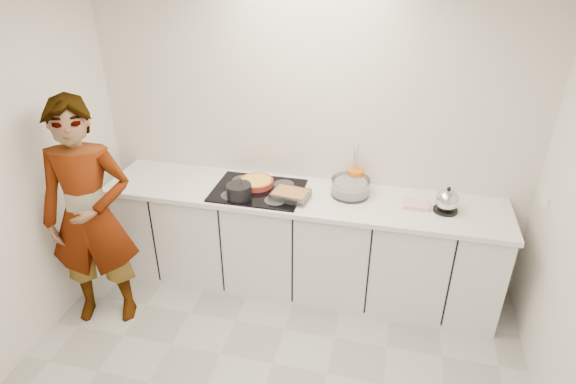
% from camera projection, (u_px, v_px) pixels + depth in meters
% --- Properties ---
extents(wall_back, '(3.60, 0.00, 2.60)m').
position_uv_depth(wall_back, '(309.00, 135.00, 3.94)').
color(wall_back, silver).
rests_on(wall_back, ground).
extents(base_cabinets, '(3.20, 0.58, 0.87)m').
position_uv_depth(base_cabinets, '(300.00, 244.00, 4.08)').
color(base_cabinets, white).
rests_on(base_cabinets, floor).
extents(countertop, '(3.24, 0.64, 0.04)m').
position_uv_depth(countertop, '(301.00, 197.00, 3.87)').
color(countertop, white).
rests_on(countertop, base_cabinets).
extents(hob, '(0.72, 0.54, 0.01)m').
position_uv_depth(hob, '(258.00, 190.00, 3.91)').
color(hob, black).
rests_on(hob, countertop).
extents(tart_dish, '(0.33, 0.33, 0.05)m').
position_uv_depth(tart_dish, '(256.00, 182.00, 3.96)').
color(tart_dish, '#A73127').
rests_on(tart_dish, hob).
extents(saucepan, '(0.26, 0.26, 0.19)m').
position_uv_depth(saucepan, '(239.00, 191.00, 3.77)').
color(saucepan, black).
rests_on(saucepan, hob).
extents(baking_dish, '(0.31, 0.25, 0.06)m').
position_uv_depth(baking_dish, '(291.00, 194.00, 3.77)').
color(baking_dish, silver).
rests_on(baking_dish, hob).
extents(mixing_bowl, '(0.40, 0.40, 0.14)m').
position_uv_depth(mixing_bowl, '(350.00, 188.00, 3.82)').
color(mixing_bowl, silver).
rests_on(mixing_bowl, countertop).
extents(tea_towel, '(0.20, 0.15, 0.03)m').
position_uv_depth(tea_towel, '(416.00, 205.00, 3.68)').
color(tea_towel, white).
rests_on(tea_towel, countertop).
extents(kettle, '(0.20, 0.20, 0.21)m').
position_uv_depth(kettle, '(447.00, 201.00, 3.59)').
color(kettle, black).
rests_on(kettle, countertop).
extents(utensil_crock, '(0.17, 0.17, 0.16)m').
position_uv_depth(utensil_crock, '(355.00, 179.00, 3.92)').
color(utensil_crock, orange).
rests_on(utensil_crock, countertop).
extents(cook, '(0.77, 0.61, 1.83)m').
position_uv_depth(cook, '(90.00, 217.00, 3.54)').
color(cook, white).
rests_on(cook, floor).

